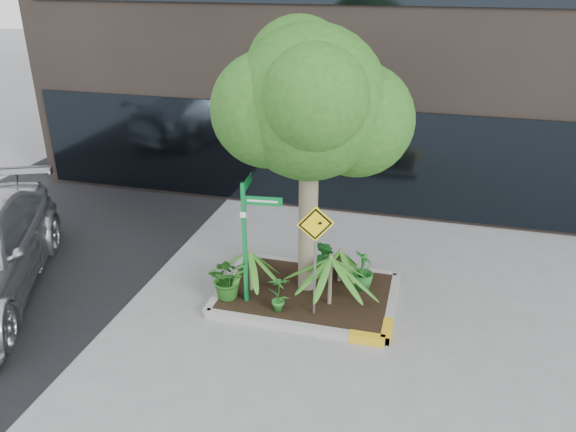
# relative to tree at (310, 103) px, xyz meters

# --- Properties ---
(ground) EXTENTS (80.00, 80.00, 0.00)m
(ground) POSITION_rel_tree_xyz_m (-0.16, -0.49, -3.70)
(ground) COLOR gray
(ground) RESTS_ON ground
(asphalt_road) EXTENTS (7.00, 80.00, 0.01)m
(asphalt_road) POSITION_rel_tree_xyz_m (-6.66, -0.49, -3.70)
(asphalt_road) COLOR black
(asphalt_road) RESTS_ON ground
(planter) EXTENTS (3.35, 2.36, 0.15)m
(planter) POSITION_rel_tree_xyz_m (0.07, -0.22, -3.60)
(planter) COLOR #9E9E99
(planter) RESTS_ON ground
(tree) EXTENTS (3.38, 3.00, 5.07)m
(tree) POSITION_rel_tree_xyz_m (0.00, 0.00, 0.00)
(tree) COLOR gray
(tree) RESTS_ON ground
(palm_front) EXTENTS (1.13, 1.13, 1.26)m
(palm_front) POSITION_rel_tree_xyz_m (0.54, -0.51, -2.61)
(palm_front) COLOR gray
(palm_front) RESTS_ON ground
(palm_left) EXTENTS (0.96, 0.96, 1.07)m
(palm_left) POSITION_rel_tree_xyz_m (-1.00, -0.41, -2.76)
(palm_left) COLOR gray
(palm_left) RESTS_ON ground
(palm_back) EXTENTS (0.79, 0.79, 0.88)m
(palm_back) POSITION_rel_tree_xyz_m (0.57, 0.34, -2.90)
(palm_back) COLOR gray
(palm_back) RESTS_ON ground
(shrub_a) EXTENTS (0.99, 0.99, 0.82)m
(shrub_a) POSITION_rel_tree_xyz_m (-1.31, -0.77, -3.14)
(shrub_a) COLOR #205718
(shrub_a) RESTS_ON planter
(shrub_b) EXTENTS (0.58, 0.58, 0.76)m
(shrub_b) POSITION_rel_tree_xyz_m (1.04, 0.20, -3.17)
(shrub_b) COLOR #1D6323
(shrub_b) RESTS_ON planter
(shrub_c) EXTENTS (0.48, 0.48, 0.73)m
(shrub_c) POSITION_rel_tree_xyz_m (-0.29, -0.97, -3.19)
(shrub_c) COLOR #257725
(shrub_c) RESTS_ON planter
(shrub_d) EXTENTS (0.59, 0.59, 0.75)m
(shrub_d) POSITION_rel_tree_xyz_m (0.23, 0.55, -3.18)
(shrub_d) COLOR #1E6825
(shrub_d) RESTS_ON planter
(street_sign_post) EXTENTS (0.76, 0.72, 2.47)m
(street_sign_post) POSITION_rel_tree_xyz_m (-0.92, -0.74, -2.18)
(street_sign_post) COLOR #0B7F34
(street_sign_post) RESTS_ON ground
(cattle_sign) EXTENTS (0.60, 0.26, 2.08)m
(cattle_sign) POSITION_rel_tree_xyz_m (0.33, -0.89, -2.15)
(cattle_sign) COLOR slate
(cattle_sign) RESTS_ON ground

